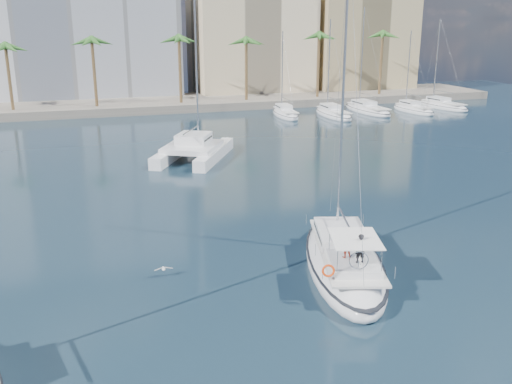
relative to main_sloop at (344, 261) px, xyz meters
name	(u,v)px	position (x,y,z in m)	size (l,w,h in m)	color
ground	(246,265)	(-4.89, 2.35, -0.55)	(160.00, 160.00, 0.00)	black
quay	(132,105)	(-4.89, 63.35, 0.05)	(120.00, 14.00, 1.20)	gray
building_modern	(42,14)	(-16.89, 75.35, 13.45)	(42.00, 16.00, 28.00)	silver
building_beige	(251,38)	(17.11, 72.35, 9.45)	(20.00, 14.00, 20.00)	beige
building_tan_right	(359,43)	(37.11, 70.35, 8.45)	(18.00, 12.00, 18.00)	tan
palm_centre	(130,41)	(-4.89, 59.35, 9.73)	(3.60, 3.60, 12.30)	brown
palm_right	(346,38)	(29.11, 59.35, 9.73)	(3.60, 3.60, 12.30)	brown
main_sloop	(344,261)	(0.00, 0.00, 0.00)	(7.35, 13.04, 18.45)	white
catamaran	(194,148)	(-2.49, 28.26, 0.57)	(9.93, 12.05, 15.88)	white
seagull	(164,269)	(-9.58, 2.07, -0.02)	(1.00, 0.43, 0.18)	silver
moored_yacht_a	(285,116)	(15.11, 49.35, -0.55)	(2.72, 9.35, 11.90)	white
moored_yacht_b	(333,116)	(21.61, 47.35, -0.55)	(3.14, 10.78, 13.72)	white
moored_yacht_c	(367,112)	(28.11, 49.35, -0.55)	(3.55, 12.21, 15.54)	white
moored_yacht_d	(413,112)	(34.61, 47.35, -0.55)	(2.72, 9.35, 11.90)	white
moored_yacht_e	(442,108)	(41.11, 49.35, -0.55)	(3.14, 10.78, 13.72)	white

